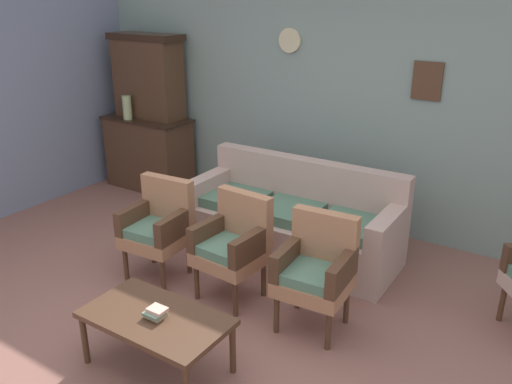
{
  "coord_description": "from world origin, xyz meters",
  "views": [
    {
      "loc": [
        2.29,
        -2.5,
        2.46
      ],
      "look_at": [
        0.01,
        0.99,
        0.85
      ],
      "focal_mm": 36.92,
      "sensor_mm": 36.0,
      "label": 1
    }
  ],
  "objects_px": {
    "armchair_row_middle": "(159,225)",
    "armchair_near_cabinet": "(233,242)",
    "side_cabinet": "(149,153)",
    "armchair_by_doorway": "(316,268)",
    "coffee_table": "(156,321)",
    "book_stack_on_table": "(156,313)",
    "vase_on_cabinet": "(127,108)",
    "floral_couch": "(293,222)"
  },
  "relations": [
    {
      "from": "armchair_row_middle",
      "to": "armchair_near_cabinet",
      "type": "xyz_separation_m",
      "value": [
        0.76,
        0.08,
        0.0
      ]
    },
    {
      "from": "armchair_row_middle",
      "to": "armchair_near_cabinet",
      "type": "bearing_deg",
      "value": 5.9
    },
    {
      "from": "side_cabinet",
      "to": "armchair_near_cabinet",
      "type": "xyz_separation_m",
      "value": [
        2.47,
        -1.57,
        0.03
      ]
    },
    {
      "from": "armchair_by_doorway",
      "to": "armchair_near_cabinet",
      "type": "bearing_deg",
      "value": 179.57
    },
    {
      "from": "armchair_by_doorway",
      "to": "coffee_table",
      "type": "height_order",
      "value": "armchair_by_doorway"
    },
    {
      "from": "book_stack_on_table",
      "to": "coffee_table",
      "type": "bearing_deg",
      "value": 144.95
    },
    {
      "from": "armchair_near_cabinet",
      "to": "vase_on_cabinet",
      "type": "bearing_deg",
      "value": 151.98
    },
    {
      "from": "vase_on_cabinet",
      "to": "coffee_table",
      "type": "bearing_deg",
      "value": -41.93
    },
    {
      "from": "armchair_near_cabinet",
      "to": "armchair_by_doorway",
      "type": "distance_m",
      "value": 0.77
    },
    {
      "from": "book_stack_on_table",
      "to": "floral_couch",
      "type": "bearing_deg",
      "value": 92.49
    },
    {
      "from": "armchair_row_middle",
      "to": "coffee_table",
      "type": "relative_size",
      "value": 0.9
    },
    {
      "from": "vase_on_cabinet",
      "to": "floral_couch",
      "type": "bearing_deg",
      "value": -9.19
    },
    {
      "from": "book_stack_on_table",
      "to": "armchair_near_cabinet",
      "type": "bearing_deg",
      "value": 96.41
    },
    {
      "from": "armchair_row_middle",
      "to": "book_stack_on_table",
      "type": "relative_size",
      "value": 6.46
    },
    {
      "from": "floral_couch",
      "to": "vase_on_cabinet",
      "type": "bearing_deg",
      "value": 170.81
    },
    {
      "from": "floral_couch",
      "to": "armchair_by_doorway",
      "type": "distance_m",
      "value": 1.23
    },
    {
      "from": "armchair_row_middle",
      "to": "coffee_table",
      "type": "distance_m",
      "value": 1.31
    },
    {
      "from": "vase_on_cabinet",
      "to": "coffee_table",
      "type": "height_order",
      "value": "vase_on_cabinet"
    },
    {
      "from": "vase_on_cabinet",
      "to": "book_stack_on_table",
      "type": "distance_m",
      "value": 3.72
    },
    {
      "from": "floral_couch",
      "to": "armchair_row_middle",
      "type": "xyz_separation_m",
      "value": [
        -0.79,
        -1.04,
        0.17
      ]
    },
    {
      "from": "armchair_near_cabinet",
      "to": "coffee_table",
      "type": "bearing_deg",
      "value": -84.33
    },
    {
      "from": "armchair_by_doorway",
      "to": "book_stack_on_table",
      "type": "relative_size",
      "value": 6.46
    },
    {
      "from": "vase_on_cabinet",
      "to": "floral_couch",
      "type": "distance_m",
      "value": 2.78
    },
    {
      "from": "coffee_table",
      "to": "armchair_row_middle",
      "type": "bearing_deg",
      "value": 131.75
    },
    {
      "from": "side_cabinet",
      "to": "armchair_by_doorway",
      "type": "height_order",
      "value": "side_cabinet"
    },
    {
      "from": "side_cabinet",
      "to": "armchair_row_middle",
      "type": "relative_size",
      "value": 1.28
    },
    {
      "from": "armchair_near_cabinet",
      "to": "armchair_by_doorway",
      "type": "relative_size",
      "value": 1.0
    },
    {
      "from": "coffee_table",
      "to": "book_stack_on_table",
      "type": "height_order",
      "value": "book_stack_on_table"
    },
    {
      "from": "floral_couch",
      "to": "book_stack_on_table",
      "type": "xyz_separation_m",
      "value": [
        0.09,
        -2.02,
        0.13
      ]
    },
    {
      "from": "side_cabinet",
      "to": "armchair_near_cabinet",
      "type": "bearing_deg",
      "value": -32.48
    },
    {
      "from": "coffee_table",
      "to": "armchair_by_doorway",
      "type": "bearing_deg",
      "value": 57.34
    },
    {
      "from": "vase_on_cabinet",
      "to": "armchair_near_cabinet",
      "type": "distance_m",
      "value": 3.01
    },
    {
      "from": "armchair_near_cabinet",
      "to": "coffee_table",
      "type": "distance_m",
      "value": 1.06
    },
    {
      "from": "side_cabinet",
      "to": "armchair_near_cabinet",
      "type": "relative_size",
      "value": 1.28
    },
    {
      "from": "armchair_near_cabinet",
      "to": "book_stack_on_table",
      "type": "distance_m",
      "value": 1.07
    },
    {
      "from": "armchair_near_cabinet",
      "to": "coffee_table",
      "type": "xyz_separation_m",
      "value": [
        0.1,
        -1.05,
        -0.12
      ]
    },
    {
      "from": "armchair_row_middle",
      "to": "armchair_near_cabinet",
      "type": "relative_size",
      "value": 1.0
    },
    {
      "from": "side_cabinet",
      "to": "vase_on_cabinet",
      "type": "xyz_separation_m",
      "value": [
        -0.14,
        -0.18,
        0.61
      ]
    },
    {
      "from": "coffee_table",
      "to": "vase_on_cabinet",
      "type": "bearing_deg",
      "value": 138.07
    },
    {
      "from": "floral_couch",
      "to": "coffee_table",
      "type": "height_order",
      "value": "floral_couch"
    },
    {
      "from": "armchair_by_doorway",
      "to": "armchair_row_middle",
      "type": "bearing_deg",
      "value": -177.28
    },
    {
      "from": "armchair_row_middle",
      "to": "vase_on_cabinet",
      "type": "bearing_deg",
      "value": 141.55
    }
  ]
}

